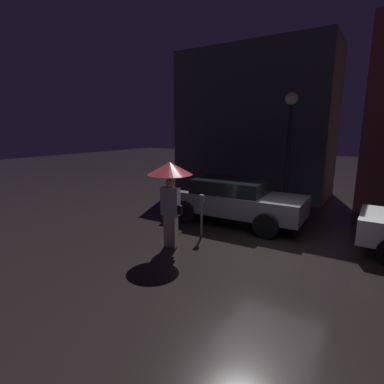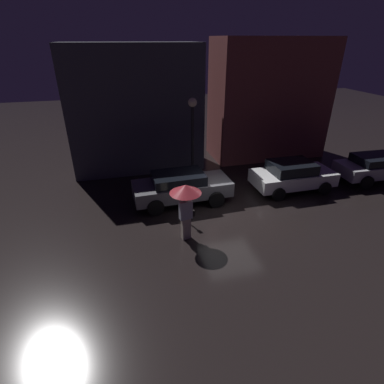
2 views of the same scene
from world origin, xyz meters
The scene contains 6 objects.
ground_plane centered at (0.00, 0.00, 0.00)m, with size 60.00×60.00×0.00m, color black.
building_facade_left centered at (-3.29, 6.50, 3.28)m, with size 6.99×3.00×6.55m.
parked_car_grey centered at (-1.90, 1.52, 0.77)m, with size 4.40×1.94×1.41m.
pedestrian_with_umbrella centered at (-2.36, -1.29, 1.75)m, with size 1.13×1.13×2.22m.
parking_meter centered at (-2.08, -0.23, 0.76)m, with size 0.12×0.10×1.22m.
street_lamp_near centered at (-0.83, 3.64, 2.99)m, with size 0.43×0.43×4.24m.
Camera 1 is at (2.06, -7.17, 3.02)m, focal length 28.00 mm.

